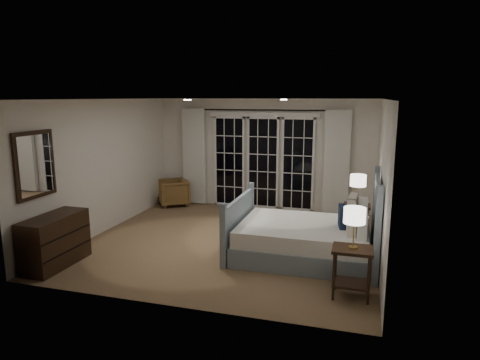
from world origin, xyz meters
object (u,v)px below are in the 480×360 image
(nightstand_right, at_px, (356,216))
(bed, at_px, (308,238))
(lamp_right, at_px, (358,181))
(nightstand_left, at_px, (352,265))
(dresser, at_px, (55,241))
(armchair, at_px, (173,192))
(lamp_left, at_px, (355,216))

(nightstand_right, bearing_deg, bed, -120.17)
(nightstand_right, bearing_deg, lamp_right, 180.00)
(nightstand_left, height_order, lamp_right, lamp_right)
(nightstand_left, xyz_separation_m, lamp_right, (-0.00, 2.47, 0.62))
(dresser, bearing_deg, bed, 21.19)
(bed, relative_size, dresser, 2.02)
(nightstand_left, height_order, armchair, nightstand_left)
(armchair, height_order, dresser, dresser)
(nightstand_right, height_order, armchair, armchair)
(armchair, xyz_separation_m, dresser, (-0.15, -3.90, 0.08))
(armchair, bearing_deg, lamp_right, 39.31)
(bed, xyz_separation_m, lamp_right, (0.72, 1.23, 0.73))
(nightstand_left, bearing_deg, bed, 120.29)
(bed, distance_m, armchair, 4.29)
(bed, height_order, armchair, bed)
(nightstand_left, height_order, nightstand_right, nightstand_left)
(nightstand_right, distance_m, dresser, 5.10)
(dresser, bearing_deg, armchair, 87.83)
(bed, relative_size, lamp_right, 4.06)
(bed, bearing_deg, nightstand_left, -59.71)
(nightstand_left, height_order, lamp_left, lamp_left)
(nightstand_right, bearing_deg, lamp_left, -89.96)
(lamp_right, height_order, dresser, lamp_right)
(lamp_right, bearing_deg, nightstand_right, 0.00)
(armchair, bearing_deg, nightstand_left, 14.44)
(nightstand_left, relative_size, armchair, 0.96)
(lamp_right, bearing_deg, lamp_left, -89.96)
(bed, relative_size, armchair, 3.27)
(lamp_right, bearing_deg, bed, -120.17)
(bed, distance_m, dresser, 3.91)
(bed, relative_size, lamp_left, 4.23)
(dresser, bearing_deg, lamp_right, 31.25)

